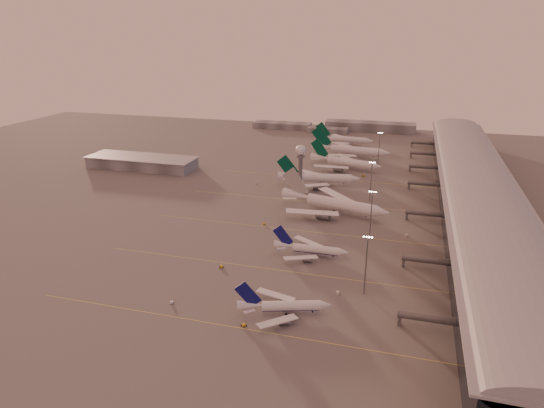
# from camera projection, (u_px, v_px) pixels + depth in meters

# --- Properties ---
(ground) EXTENTS (700.00, 700.00, 0.00)m
(ground) POSITION_uv_depth(u_px,v_px,m) (224.00, 274.00, 203.22)
(ground) COLOR #5F5C5C
(ground) RESTS_ON ground
(taxiway_markings) EXTENTS (180.00, 185.25, 0.02)m
(taxiway_markings) POSITION_uv_depth(u_px,v_px,m) (320.00, 232.00, 246.08)
(taxiway_markings) COLOR #F2E055
(taxiway_markings) RESTS_ON ground
(terminal) EXTENTS (57.00, 362.00, 23.04)m
(terminal) POSITION_uv_depth(u_px,v_px,m) (475.00, 193.00, 271.21)
(terminal) COLOR black
(terminal) RESTS_ON ground
(hangar) EXTENTS (82.00, 27.00, 8.50)m
(hangar) POSITION_uv_depth(u_px,v_px,m) (142.00, 162.00, 359.65)
(hangar) COLOR #5C5F63
(hangar) RESTS_ON ground
(radar_tower) EXTENTS (6.40, 6.40, 31.10)m
(radar_tower) POSITION_uv_depth(u_px,v_px,m) (301.00, 158.00, 303.42)
(radar_tower) COLOR slate
(radar_tower) RESTS_ON ground
(mast_a) EXTENTS (3.60, 0.56, 25.00)m
(mast_a) POSITION_uv_depth(u_px,v_px,m) (366.00, 262.00, 183.50)
(mast_a) COLOR slate
(mast_a) RESTS_ON ground
(mast_b) EXTENTS (3.60, 0.56, 25.00)m
(mast_b) POSITION_uv_depth(u_px,v_px,m) (371.00, 212.00, 234.04)
(mast_b) COLOR slate
(mast_b) RESTS_ON ground
(mast_c) EXTENTS (3.60, 0.56, 25.00)m
(mast_c) POSITION_uv_depth(u_px,v_px,m) (371.00, 180.00, 285.10)
(mast_c) COLOR slate
(mast_c) RESTS_ON ground
(mast_d) EXTENTS (3.60, 0.56, 25.00)m
(mast_d) POSITION_uv_depth(u_px,v_px,m) (379.00, 146.00, 367.05)
(mast_d) COLOR slate
(mast_d) RESTS_ON ground
(distant_horizon) EXTENTS (165.00, 37.50, 9.00)m
(distant_horizon) POSITION_uv_depth(u_px,v_px,m) (343.00, 127.00, 495.40)
(distant_horizon) COLOR #5C5F63
(distant_horizon) RESTS_ON ground
(narrowbody_near) EXTENTS (33.51, 26.31, 13.53)m
(narrowbody_near) POSITION_uv_depth(u_px,v_px,m) (284.00, 307.00, 173.86)
(narrowbody_near) COLOR white
(narrowbody_near) RESTS_ON ground
(narrowbody_mid) EXTENTS (34.77, 27.76, 13.58)m
(narrowbody_mid) POSITION_uv_depth(u_px,v_px,m) (311.00, 250.00, 219.28)
(narrowbody_mid) COLOR white
(narrowbody_mid) RESTS_ON ground
(widebody_white) EXTENTS (63.43, 50.20, 22.78)m
(widebody_white) POSITION_uv_depth(u_px,v_px,m) (334.00, 206.00, 270.98)
(widebody_white) COLOR white
(widebody_white) RESTS_ON ground
(greentail_a) EXTENTS (54.74, 43.83, 20.04)m
(greentail_a) POSITION_uv_depth(u_px,v_px,m) (319.00, 180.00, 319.96)
(greentail_a) COLOR white
(greentail_a) RESTS_ON ground
(greentail_b) EXTENTS (55.09, 43.89, 20.50)m
(greentail_b) POSITION_uv_depth(u_px,v_px,m) (345.00, 164.00, 358.22)
(greentail_b) COLOR white
(greentail_b) RESTS_ON ground
(greentail_c) EXTENTS (64.98, 52.21, 23.64)m
(greentail_c) POSITION_uv_depth(u_px,v_px,m) (350.00, 152.00, 390.79)
(greentail_c) COLOR white
(greentail_c) RESTS_ON ground
(greentail_d) EXTENTS (52.60, 42.36, 19.10)m
(greentail_d) POSITION_uv_depth(u_px,v_px,m) (344.00, 141.00, 434.84)
(greentail_d) COLOR white
(greentail_d) RESTS_ON ground
(gsv_truck_a) EXTENTS (5.61, 5.05, 2.26)m
(gsv_truck_a) POSITION_uv_depth(u_px,v_px,m) (173.00, 301.00, 181.04)
(gsv_truck_a) COLOR silver
(gsv_truck_a) RESTS_ON ground
(gsv_tug_near) EXTENTS (3.29, 3.95, 0.97)m
(gsv_tug_near) POSITION_uv_depth(u_px,v_px,m) (244.00, 325.00, 167.23)
(gsv_tug_near) COLOR yellow
(gsv_tug_near) RESTS_ON ground
(gsv_catering_a) EXTENTS (5.92, 3.25, 4.64)m
(gsv_catering_a) POSITION_uv_depth(u_px,v_px,m) (339.00, 289.00, 187.01)
(gsv_catering_a) COLOR silver
(gsv_catering_a) RESTS_ON ground
(gsv_tug_mid) EXTENTS (3.58, 4.20, 1.03)m
(gsv_tug_mid) POSITION_uv_depth(u_px,v_px,m) (221.00, 267.00, 208.69)
(gsv_tug_mid) COLOR yellow
(gsv_tug_mid) RESTS_ON ground
(gsv_truck_b) EXTENTS (6.52, 4.24, 2.48)m
(gsv_truck_b) POSITION_uv_depth(u_px,v_px,m) (338.00, 248.00, 224.52)
(gsv_truck_b) COLOR silver
(gsv_truck_b) RESTS_ON ground
(gsv_truck_c) EXTENTS (5.26, 3.61, 2.00)m
(gsv_truck_c) POSITION_uv_depth(u_px,v_px,m) (264.00, 223.00, 255.13)
(gsv_truck_c) COLOR yellow
(gsv_truck_c) RESTS_ON ground
(gsv_catering_b) EXTENTS (5.35, 2.89, 4.21)m
(gsv_catering_b) POSITION_uv_depth(u_px,v_px,m) (407.00, 232.00, 240.05)
(gsv_catering_b) COLOR silver
(gsv_catering_b) RESTS_ON ground
(gsv_truck_d) EXTENTS (2.25, 4.92, 1.92)m
(gsv_truck_d) POSITION_uv_depth(u_px,v_px,m) (256.00, 182.00, 323.61)
(gsv_truck_d) COLOR silver
(gsv_truck_d) RESTS_ON ground
(gsv_tug_hangar) EXTENTS (4.18, 2.94, 1.09)m
(gsv_tug_hangar) POSITION_uv_depth(u_px,v_px,m) (363.00, 176.00, 339.17)
(gsv_tug_hangar) COLOR yellow
(gsv_tug_hangar) RESTS_ON ground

